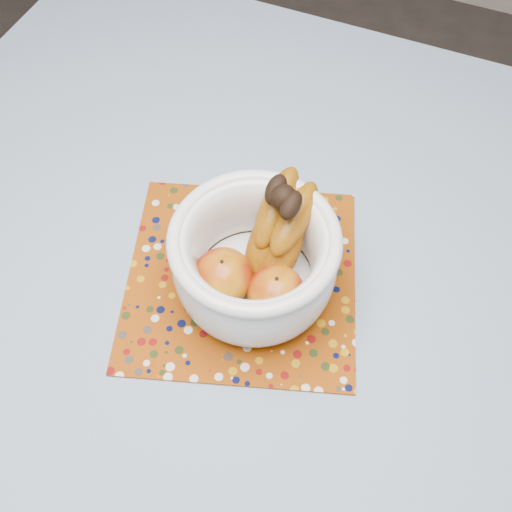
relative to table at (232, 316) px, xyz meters
The scene contains 4 objects.
table is the anchor object (origin of this frame).
tablecloth 0.08m from the table, ahead, with size 1.32×1.32×0.01m, color slate.
placemat 0.09m from the table, 74.29° to the left, with size 0.34×0.34×0.00m, color #833707.
fruit_bowl 0.18m from the table, 32.18° to the left, with size 0.23×0.25×0.19m.
Camera 1 is at (0.20, -0.38, 1.54)m, focal length 42.00 mm.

